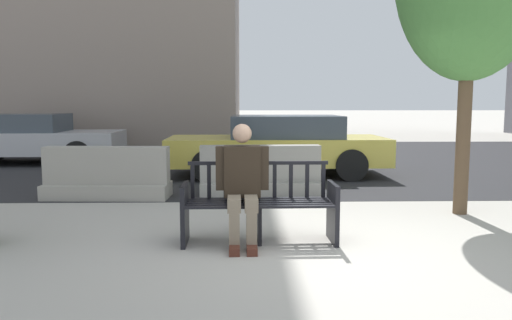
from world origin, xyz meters
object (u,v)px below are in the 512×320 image
Objects in this scene: jersey_barrier_centre at (260,175)px; street_bench at (259,207)px; car_sedan_far at (32,139)px; seated_person at (242,182)px; jersey_barrier_left at (107,177)px; car_taxi_near at (279,145)px.

street_bench is at bearing -92.10° from jersey_barrier_centre.
street_bench is 0.39× the size of car_sedan_far.
jersey_barrier_left is (-2.21, 2.70, -0.35)m from seated_person.
jersey_barrier_centre is at bearing 87.90° from street_bench.
car_taxi_near is at bearing 81.69° from seated_person.
jersey_barrier_centre is at bearing -101.55° from car_taxi_near.
car_taxi_near is at bearing -20.36° from car_sedan_far.
jersey_barrier_left is (-2.39, 2.64, -0.06)m from street_bench.
jersey_barrier_left is at bearing -175.68° from jersey_barrier_centre.
street_bench is at bearing 18.06° from seated_person.
car_sedan_far is (-5.67, 4.56, 0.30)m from jersey_barrier_centre.
car_sedan_far is at bearing 159.64° from car_taxi_near.
street_bench reaches higher than jersey_barrier_centre.
car_sedan_far is (-6.13, 2.28, -0.02)m from car_taxi_near.
car_taxi_near is (0.76, 5.17, -0.03)m from seated_person.
street_bench is at bearing -47.84° from jersey_barrier_left.
jersey_barrier_left is 5.72m from car_sedan_far.
car_sedan_far is at bearing 123.74° from jersey_barrier_left.
street_bench is at bearing -96.37° from car_taxi_near.
car_taxi_near is at bearing 78.45° from jersey_barrier_centre.
jersey_barrier_left is at bearing 129.23° from seated_person.
car_taxi_near reaches higher than street_bench.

